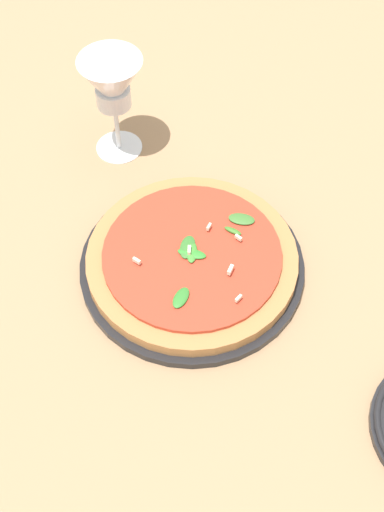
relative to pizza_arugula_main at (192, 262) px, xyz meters
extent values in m
plane|color=#9E7A56|center=(-0.02, 0.03, -0.02)|extent=(6.00, 6.00, 0.00)
cylinder|color=black|center=(0.00, 0.00, -0.01)|extent=(0.30, 0.30, 0.01)
cylinder|color=#AD7542|center=(0.00, 0.00, 0.00)|extent=(0.28, 0.28, 0.02)
cylinder|color=#B73823|center=(0.00, 0.00, 0.02)|extent=(0.24, 0.24, 0.01)
ellipsoid|color=#3B842F|center=(0.00, 0.00, 0.02)|extent=(0.04, 0.02, 0.01)
ellipsoid|color=#307A2B|center=(0.07, -0.03, 0.02)|extent=(0.04, 0.03, 0.01)
ellipsoid|color=#34702C|center=(-0.01, 0.00, 0.02)|extent=(0.04, 0.03, 0.01)
ellipsoid|color=#3D712F|center=(-0.04, 0.08, 0.02)|extent=(0.03, 0.04, 0.01)
ellipsoid|color=#30842D|center=(0.00, 0.00, 0.02)|extent=(0.03, 0.04, 0.01)
ellipsoid|color=#3E7429|center=(-0.02, 0.06, 0.02)|extent=(0.02, 0.02, 0.01)
cube|color=#EFE5C6|center=(-0.01, 0.06, 0.03)|extent=(0.01, 0.01, 0.01)
cube|color=#EFE5C6|center=(-0.03, 0.03, 0.03)|extent=(0.01, 0.01, 0.01)
cube|color=#EFE5C6|center=(0.08, 0.04, 0.03)|extent=(0.01, 0.01, 0.01)
cube|color=#EFE5C6|center=(0.00, 0.00, 0.03)|extent=(0.01, 0.01, 0.01)
cube|color=#EFE5C6|center=(0.04, 0.04, 0.03)|extent=(0.01, 0.01, 0.01)
cube|color=#EFE5C6|center=(0.00, -0.07, 0.03)|extent=(0.01, 0.01, 0.01)
cylinder|color=white|center=(-0.25, -0.07, -0.01)|extent=(0.07, 0.07, 0.00)
cylinder|color=white|center=(-0.25, -0.07, 0.03)|extent=(0.01, 0.01, 0.08)
cone|color=white|center=(-0.25, -0.07, 0.11)|extent=(0.09, 0.09, 0.08)
cylinder|color=white|center=(-0.25, -0.07, 0.09)|extent=(0.05, 0.05, 0.03)
camera|label=1|loc=(0.54, -0.11, 0.77)|focal=50.00mm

